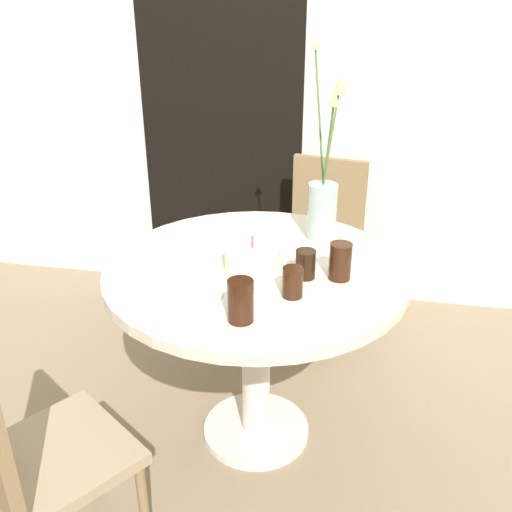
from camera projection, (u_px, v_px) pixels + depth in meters
name	position (u px, v px, depth m)	size (l,w,h in m)	color
ground_plane	(256.00, 432.00, 2.39)	(16.00, 16.00, 0.00)	#89755B
wall_back	(302.00, 68.00, 2.96)	(8.00, 0.05, 2.60)	silver
doorway_panel	(221.00, 119.00, 3.12)	(0.90, 0.01, 2.05)	black
dining_table	(256.00, 300.00, 2.11)	(1.09, 1.09, 0.78)	beige
chair_left_flank	(321.00, 239.00, 2.92)	(0.47, 0.47, 0.91)	#9E896B
chair_right_flank	(26.00, 449.00, 1.60)	(0.56, 0.56, 0.91)	#9E896B
birthday_cake	(253.00, 258.00, 2.01)	(0.20, 0.20, 0.13)	white
flower_vase	(323.00, 199.00, 2.21)	(0.14, 0.23, 0.74)	#9EB2AD
side_plate	(197.00, 294.00, 1.86)	(0.17, 0.17, 0.01)	white
drink_glass_0	(305.00, 264.00, 1.95)	(0.07, 0.07, 0.10)	black
drink_glass_1	(340.00, 261.00, 1.94)	(0.08, 0.08, 0.13)	#33190C
drink_glass_2	(293.00, 282.00, 1.83)	(0.07, 0.07, 0.10)	#33190C
drink_glass_3	(241.00, 301.00, 1.69)	(0.08, 0.08, 0.13)	#33190C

